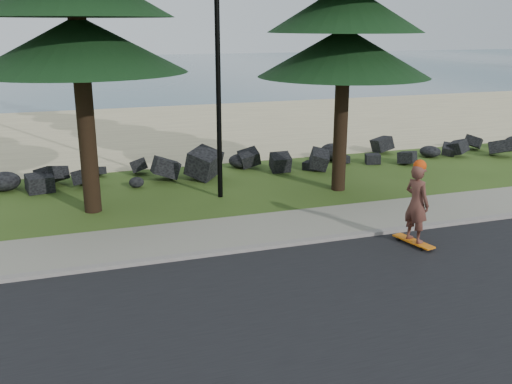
% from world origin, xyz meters
% --- Properties ---
extents(ground, '(160.00, 160.00, 0.00)m').
position_xyz_m(ground, '(0.00, 0.00, 0.00)').
color(ground, '#304916').
rests_on(ground, ground).
extents(road, '(160.00, 7.00, 0.02)m').
position_xyz_m(road, '(0.00, -4.50, 0.01)').
color(road, black).
rests_on(road, ground).
extents(kerb, '(160.00, 0.20, 0.10)m').
position_xyz_m(kerb, '(0.00, -0.90, 0.05)').
color(kerb, gray).
rests_on(kerb, ground).
extents(sidewalk, '(160.00, 2.00, 0.08)m').
position_xyz_m(sidewalk, '(0.00, 0.20, 0.04)').
color(sidewalk, gray).
rests_on(sidewalk, ground).
extents(beach_sand, '(160.00, 15.00, 0.01)m').
position_xyz_m(beach_sand, '(0.00, 14.50, 0.01)').
color(beach_sand, tan).
rests_on(beach_sand, ground).
extents(ocean, '(160.00, 58.00, 0.01)m').
position_xyz_m(ocean, '(0.00, 51.00, 0.00)').
color(ocean, '#385A6B').
rests_on(ocean, ground).
extents(seawall_boulders, '(60.00, 2.40, 1.10)m').
position_xyz_m(seawall_boulders, '(0.00, 5.60, 0.00)').
color(seawall_boulders, black).
rests_on(seawall_boulders, ground).
extents(lamp_post, '(0.25, 0.14, 8.14)m').
position_xyz_m(lamp_post, '(0.00, 3.20, 4.13)').
color(lamp_post, black).
rests_on(lamp_post, ground).
extents(skateboarder, '(0.55, 1.07, 1.94)m').
position_xyz_m(skateboarder, '(3.09, -1.75, 0.98)').
color(skateboarder, orange).
rests_on(skateboarder, ground).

